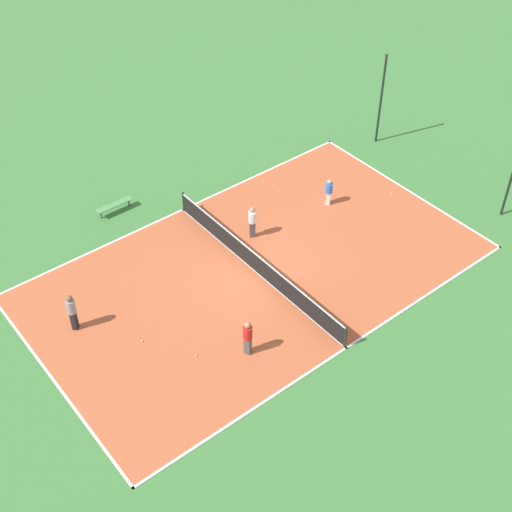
{
  "coord_description": "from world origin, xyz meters",
  "views": [
    {
      "loc": [
        17.64,
        -14.1,
        20.85
      ],
      "look_at": [
        0.0,
        0.0,
        0.9
      ],
      "focal_mm": 50.0,
      "sensor_mm": 36.0,
      "label": 1
    }
  ],
  "objects_px": {
    "player_near_white": "(252,220)",
    "player_near_blue": "(329,191)",
    "tennis_ball_midcourt": "(392,194)",
    "tennis_ball_right_alley": "(196,355)",
    "bench": "(115,205)",
    "tennis_ball_left_sideline": "(279,191)",
    "tennis_ball_near_net": "(142,341)",
    "fence_post_back_left": "(381,100)",
    "tennis_net": "(256,262)",
    "player_coach_red": "(248,336)",
    "player_baseline_gray": "(72,310)"
  },
  "relations": [
    {
      "from": "bench",
      "to": "fence_post_back_left",
      "type": "bearing_deg",
      "value": -13.22
    },
    {
      "from": "player_baseline_gray",
      "to": "fence_post_back_left",
      "type": "xyz_separation_m",
      "value": [
        -2.24,
        19.24,
        1.46
      ]
    },
    {
      "from": "bench",
      "to": "fence_post_back_left",
      "type": "relative_size",
      "value": 0.36
    },
    {
      "from": "bench",
      "to": "tennis_ball_near_net",
      "type": "distance_m",
      "value": 8.53
    },
    {
      "from": "tennis_net",
      "to": "fence_post_back_left",
      "type": "bearing_deg",
      "value": 109.54
    },
    {
      "from": "player_coach_red",
      "to": "fence_post_back_left",
      "type": "distance_m",
      "value": 16.57
    },
    {
      "from": "player_near_white",
      "to": "player_near_blue",
      "type": "bearing_deg",
      "value": 27.0
    },
    {
      "from": "bench",
      "to": "tennis_ball_near_net",
      "type": "bearing_deg",
      "value": -113.29
    },
    {
      "from": "fence_post_back_left",
      "to": "tennis_ball_left_sideline",
      "type": "bearing_deg",
      "value": -87.4
    },
    {
      "from": "fence_post_back_left",
      "to": "tennis_ball_right_alley",
      "type": "bearing_deg",
      "value": -68.57
    },
    {
      "from": "tennis_ball_midcourt",
      "to": "tennis_ball_right_alley",
      "type": "relative_size",
      "value": 1.0
    },
    {
      "from": "player_near_white",
      "to": "tennis_ball_midcourt",
      "type": "bearing_deg",
      "value": 17.77
    },
    {
      "from": "player_near_white",
      "to": "fence_post_back_left",
      "type": "relative_size",
      "value": 0.33
    },
    {
      "from": "tennis_net",
      "to": "player_coach_red",
      "type": "relative_size",
      "value": 6.73
    },
    {
      "from": "player_coach_red",
      "to": "player_baseline_gray",
      "type": "relative_size",
      "value": 0.92
    },
    {
      "from": "player_near_blue",
      "to": "tennis_ball_near_net",
      "type": "height_order",
      "value": "player_near_blue"
    },
    {
      "from": "player_near_blue",
      "to": "fence_post_back_left",
      "type": "relative_size",
      "value": 0.27
    },
    {
      "from": "bench",
      "to": "player_baseline_gray",
      "type": "height_order",
      "value": "player_baseline_gray"
    },
    {
      "from": "tennis_ball_midcourt",
      "to": "bench",
      "type": "bearing_deg",
      "value": -122.89
    },
    {
      "from": "player_near_white",
      "to": "tennis_ball_left_sideline",
      "type": "relative_size",
      "value": 24.08
    },
    {
      "from": "player_near_white",
      "to": "tennis_ball_right_alley",
      "type": "bearing_deg",
      "value": -113.58
    },
    {
      "from": "tennis_ball_right_alley",
      "to": "player_near_blue",
      "type": "bearing_deg",
      "value": 110.49
    },
    {
      "from": "player_coach_red",
      "to": "tennis_ball_right_alley",
      "type": "distance_m",
      "value": 2.16
    },
    {
      "from": "player_near_white",
      "to": "player_baseline_gray",
      "type": "distance_m",
      "value": 9.0
    },
    {
      "from": "player_near_white",
      "to": "tennis_ball_left_sideline",
      "type": "bearing_deg",
      "value": 61.77
    },
    {
      "from": "player_near_white",
      "to": "tennis_ball_right_alley",
      "type": "distance_m",
      "value": 7.49
    },
    {
      "from": "player_baseline_gray",
      "to": "tennis_ball_right_alley",
      "type": "bearing_deg",
      "value": -95.97
    },
    {
      "from": "player_baseline_gray",
      "to": "tennis_ball_midcourt",
      "type": "relative_size",
      "value": 26.17
    },
    {
      "from": "player_coach_red",
      "to": "tennis_ball_near_net",
      "type": "relative_size",
      "value": 24.18
    },
    {
      "from": "player_coach_red",
      "to": "tennis_ball_right_alley",
      "type": "height_order",
      "value": "player_coach_red"
    },
    {
      "from": "player_near_white",
      "to": "tennis_ball_left_sideline",
      "type": "distance_m",
      "value": 3.76
    },
    {
      "from": "bench",
      "to": "tennis_ball_midcourt",
      "type": "xyz_separation_m",
      "value": [
        7.28,
        11.25,
        -0.34
      ]
    },
    {
      "from": "player_near_white",
      "to": "player_baseline_gray",
      "type": "xyz_separation_m",
      "value": [
        0.08,
        -9.0,
        0.09
      ]
    },
    {
      "from": "tennis_ball_left_sideline",
      "to": "fence_post_back_left",
      "type": "distance_m",
      "value": 7.5
    },
    {
      "from": "bench",
      "to": "tennis_ball_midcourt",
      "type": "distance_m",
      "value": 13.41
    },
    {
      "from": "player_near_white",
      "to": "player_near_blue",
      "type": "relative_size",
      "value": 1.19
    },
    {
      "from": "tennis_ball_left_sideline",
      "to": "tennis_ball_right_alley",
      "type": "distance_m",
      "value": 11.07
    },
    {
      "from": "tennis_ball_right_alley",
      "to": "fence_post_back_left",
      "type": "bearing_deg",
      "value": 111.43
    },
    {
      "from": "fence_post_back_left",
      "to": "player_near_white",
      "type": "bearing_deg",
      "value": -78.09
    },
    {
      "from": "tennis_net",
      "to": "player_near_blue",
      "type": "height_order",
      "value": "player_near_blue"
    },
    {
      "from": "tennis_net",
      "to": "tennis_ball_left_sideline",
      "type": "height_order",
      "value": "tennis_net"
    },
    {
      "from": "tennis_ball_near_net",
      "to": "player_near_white",
      "type": "bearing_deg",
      "value": 107.68
    },
    {
      "from": "player_coach_red",
      "to": "tennis_ball_near_net",
      "type": "xyz_separation_m",
      "value": [
        -3.0,
        -2.87,
        -0.9
      ]
    },
    {
      "from": "tennis_ball_left_sideline",
      "to": "tennis_ball_right_alley",
      "type": "height_order",
      "value": "same"
    },
    {
      "from": "tennis_ball_left_sideline",
      "to": "tennis_ball_near_net",
      "type": "bearing_deg",
      "value": -68.29
    },
    {
      "from": "fence_post_back_left",
      "to": "player_baseline_gray",
      "type": "bearing_deg",
      "value": -83.36
    },
    {
      "from": "tennis_ball_right_alley",
      "to": "tennis_net",
      "type": "bearing_deg",
      "value": 115.86
    },
    {
      "from": "player_near_white",
      "to": "player_near_blue",
      "type": "xyz_separation_m",
      "value": [
        0.35,
        4.36,
        -0.17
      ]
    },
    {
      "from": "tennis_ball_left_sideline",
      "to": "player_near_white",
      "type": "bearing_deg",
      "value": -59.76
    },
    {
      "from": "tennis_ball_left_sideline",
      "to": "bench",
      "type": "bearing_deg",
      "value": -117.2
    }
  ]
}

